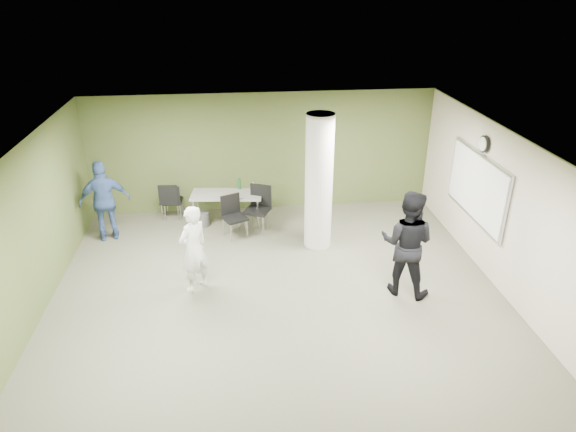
{
  "coord_description": "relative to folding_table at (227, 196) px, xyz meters",
  "views": [
    {
      "loc": [
        -0.68,
        -7.43,
        5.23
      ],
      "look_at": [
        0.27,
        1.0,
        1.17
      ],
      "focal_mm": 32.0,
      "sensor_mm": 36.0,
      "label": 1
    }
  ],
  "objects": [
    {
      "name": "floor",
      "position": [
        0.86,
        -3.18,
        -0.69
      ],
      "size": [
        8.0,
        8.0,
        0.0
      ],
      "primitive_type": "plane",
      "color": "#4D4C3D",
      "rests_on": "ground"
    },
    {
      "name": "ceiling",
      "position": [
        0.86,
        -3.18,
        2.11
      ],
      "size": [
        8.0,
        8.0,
        0.0
      ],
      "primitive_type": "plane",
      "rotation": [
        3.14,
        0.0,
        0.0
      ],
      "color": "white",
      "rests_on": "wall_back"
    },
    {
      "name": "wall_back",
      "position": [
        0.86,
        0.82,
        0.71
      ],
      "size": [
        8.0,
        2.8,
        0.02
      ],
      "primitive_type": "cube",
      "rotation": [
        1.57,
        0.0,
        0.0
      ],
      "color": "#535B2A",
      "rests_on": "floor"
    },
    {
      "name": "wall_left",
      "position": [
        -3.14,
        -3.18,
        0.71
      ],
      "size": [
        0.02,
        8.0,
        2.8
      ],
      "primitive_type": "cube",
      "color": "#535B2A",
      "rests_on": "floor"
    },
    {
      "name": "wall_right_cream",
      "position": [
        4.86,
        -3.18,
        0.71
      ],
      "size": [
        0.02,
        8.0,
        2.8
      ],
      "primitive_type": "cube",
      "color": "beige",
      "rests_on": "floor"
    },
    {
      "name": "column",
      "position": [
        1.86,
        -1.18,
        0.71
      ],
      "size": [
        0.56,
        0.56,
        2.8
      ],
      "primitive_type": "cylinder",
      "color": "silver",
      "rests_on": "floor"
    },
    {
      "name": "whiteboard",
      "position": [
        4.78,
        -1.98,
        0.81
      ],
      "size": [
        0.05,
        2.3,
        1.3
      ],
      "color": "silver",
      "rests_on": "wall_right_cream"
    },
    {
      "name": "wall_clock",
      "position": [
        4.78,
        -1.98,
        1.66
      ],
      "size": [
        0.06,
        0.32,
        0.32
      ],
      "color": "black",
      "rests_on": "wall_right_cream"
    },
    {
      "name": "folding_table",
      "position": [
        0.0,
        0.0,
        0.0
      ],
      "size": [
        1.63,
        0.86,
        0.99
      ],
      "rotation": [
        0.0,
        0.0,
        -0.11
      ],
      "color": "gray",
      "rests_on": "floor"
    },
    {
      "name": "wastebasket",
      "position": [
        -0.57,
        -0.04,
        -0.53
      ],
      "size": [
        0.28,
        0.28,
        0.33
      ],
      "primitive_type": "cylinder",
      "color": "#4C4C4C",
      "rests_on": "floor"
    },
    {
      "name": "chair_back_left",
      "position": [
        -1.32,
        0.39,
        -0.18
      ],
      "size": [
        0.47,
        0.47,
        0.89
      ],
      "rotation": [
        0.0,
        0.0,
        3.07
      ],
      "color": "black",
      "rests_on": "floor"
    },
    {
      "name": "chair_back_right",
      "position": [
        -1.27,
        0.39,
        -0.2
      ],
      "size": [
        0.44,
        0.44,
        0.85
      ],
      "rotation": [
        0.0,
        0.0,
        3.09
      ],
      "color": "black",
      "rests_on": "floor"
    },
    {
      "name": "chair_table_left",
      "position": [
        0.11,
        -0.59,
        -0.16
      ],
      "size": [
        0.61,
        0.61,
        0.92
      ],
      "rotation": [
        0.0,
        0.0,
        0.43
      ],
      "color": "black",
      "rests_on": "floor"
    },
    {
      "name": "chair_table_right",
      "position": [
        0.68,
        -0.34,
        -0.1
      ],
      "size": [
        0.67,
        0.67,
        1.01
      ],
      "rotation": [
        0.0,
        0.0,
        -0.43
      ],
      "color": "black",
      "rests_on": "floor"
    },
    {
      "name": "woman_white",
      "position": [
        -0.6,
        -2.61,
        0.12
      ],
      "size": [
        0.7,
        0.7,
        1.64
      ],
      "primitive_type": "imported",
      "rotation": [
        0.0,
        0.0,
        3.9
      ],
      "color": "white",
      "rests_on": "floor"
    },
    {
      "name": "man_black",
      "position": [
        3.09,
        -3.09,
        0.28
      ],
      "size": [
        1.19,
        1.11,
        1.94
      ],
      "primitive_type": "imported",
      "rotation": [
        0.0,
        0.0,
        2.62
      ],
      "color": "black",
      "rests_on": "floor"
    },
    {
      "name": "man_blue",
      "position": [
        -2.54,
        -0.44,
        0.18
      ],
      "size": [
        1.1,
        0.65,
        1.76
      ],
      "primitive_type": "imported",
      "rotation": [
        0.0,
        0.0,
        3.37
      ],
      "color": "#38538C",
      "rests_on": "floor"
    }
  ]
}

